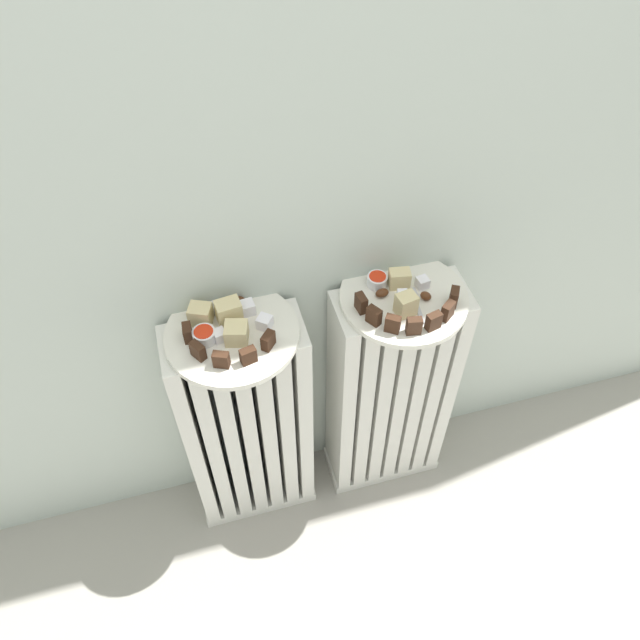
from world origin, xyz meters
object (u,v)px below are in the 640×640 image
Objects in this scene: radiator_right at (389,394)px; plate_right at (404,298)px; jam_bowl_left at (204,335)px; jam_bowl_right at (377,280)px; plate_left at (232,334)px; fork at (416,302)px; radiator_left at (248,428)px.

plate_right is (0.00, 0.00, 0.34)m from radiator_right.
jam_bowl_left reaches higher than jam_bowl_right.
jam_bowl_right is at bearing 133.73° from plate_right.
fork is (0.36, -0.02, 0.01)m from plate_left.
plate_left is at bearing -171.80° from jam_bowl_right.
plate_left is at bearing 180.00° from radiator_right.
plate_left is 0.05m from jam_bowl_left.
radiator_right is 0.34m from plate_right.
fork is at bearing -2.49° from jam_bowl_left.
jam_bowl_left is at bearing -171.93° from jam_bowl_right.
radiator_right is at bearing 121.20° from fork.
plate_right is 0.06m from jam_bowl_right.
radiator_right is 0.53m from jam_bowl_left.
fork is (0.01, -0.02, 0.01)m from plate_right.
jam_bowl_left is at bearing -172.67° from plate_left.
radiator_right is at bearing -90.00° from plate_right.
fork is at bearing -50.28° from jam_bowl_right.
plate_right is 2.68× the size of fork.
plate_right reaches higher than radiator_left.
radiator_right is 0.35m from fork.
jam_bowl_left is 0.46× the size of fork.
plate_left reaches higher than radiator_left.
plate_left is 0.36m from fork.
plate_right is at bearing 0.00° from radiator_left.
jam_bowl_right reaches higher than fork.
jam_bowl_left is (-0.39, -0.01, 0.36)m from radiator_right.
radiator_left is 2.57× the size of plate_left.
fork is (0.41, -0.02, -0.01)m from jam_bowl_left.
jam_bowl_left is 1.06× the size of jam_bowl_right.
jam_bowl_right is (0.30, 0.04, 0.02)m from plate_left.
jam_bowl_left reaches higher than radiator_right.
jam_bowl_left is 0.41m from fork.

